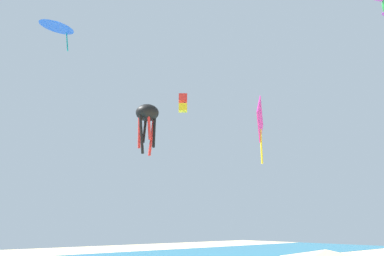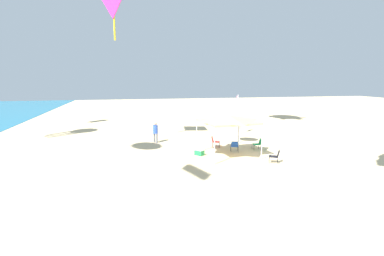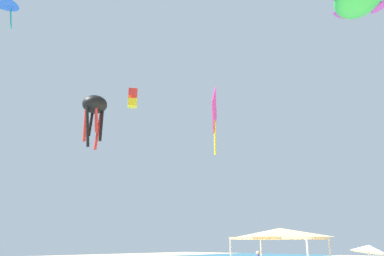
{
  "view_description": "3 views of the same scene",
  "coord_description": "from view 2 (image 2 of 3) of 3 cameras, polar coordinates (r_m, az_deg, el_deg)",
  "views": [
    {
      "loc": [
        -14.27,
        -6.08,
        3.93
      ],
      "look_at": [
        0.33,
        10.83,
        9.72
      ],
      "focal_mm": 34.77,
      "sensor_mm": 36.0,
      "label": 1
    },
    {
      "loc": [
        -16.86,
        9.91,
        5.27
      ],
      "look_at": [
        2.59,
        5.56,
        1.9
      ],
      "focal_mm": 27.37,
      "sensor_mm": 36.0,
      "label": 2
    },
    {
      "loc": [
        -14.44,
        -5.34,
        2.2
      ],
      "look_at": [
        0.33,
        7.25,
        7.98
      ],
      "focal_mm": 36.05,
      "sensor_mm": 36.0,
      "label": 3
    }
  ],
  "objects": [
    {
      "name": "canopy_tent",
      "position": [
        19.94,
        7.05,
        1.74
      ],
      "size": [
        3.64,
        3.79,
        2.83
      ],
      "rotation": [
        0.0,
        0.0,
        0.12
      ],
      "color": "#B7B7BC",
      "rests_on": "ground"
    },
    {
      "name": "banner_flag",
      "position": [
        27.92,
        8.87,
        3.34
      ],
      "size": [
        0.36,
        0.06,
        3.79
      ],
      "color": "silver",
      "rests_on": "ground"
    },
    {
      "name": "person_near_umbrella",
      "position": [
        24.41,
        -7.15,
        -0.52
      ],
      "size": [
        0.41,
        0.41,
        1.72
      ],
      "rotation": [
        0.0,
        0.0,
        0.65
      ],
      "color": "slate",
      "rests_on": "ground"
    },
    {
      "name": "folding_chair_left_of_tent",
      "position": [
        22.94,
        4.42,
        -2.5
      ],
      "size": [
        0.71,
        0.77,
        0.82
      ],
      "rotation": [
        0.0,
        0.0,
        5.91
      ],
      "color": "black",
      "rests_on": "ground"
    },
    {
      "name": "beach_umbrella",
      "position": [
        24.6,
        9.46,
        1.64
      ],
      "size": [
        1.76,
        1.74,
        2.28
      ],
      "color": "silver",
      "rests_on": "ground"
    },
    {
      "name": "folding_chair_facing_ocean",
      "position": [
        21.51,
        8.29,
        -3.39
      ],
      "size": [
        0.75,
        0.68,
        0.82
      ],
      "rotation": [
        0.0,
        0.0,
        1.27
      ],
      "color": "black",
      "rests_on": "ground"
    },
    {
      "name": "cooler_box",
      "position": [
        20.44,
        1.45,
        -4.77
      ],
      "size": [
        0.74,
        0.7,
        0.4
      ],
      "color": "#1E8C4C",
      "rests_on": "ground"
    },
    {
      "name": "folding_chair_near_cooler",
      "position": [
        22.54,
        12.74,
        -2.93
      ],
      "size": [
        0.61,
        0.69,
        0.82
      ],
      "rotation": [
        0.0,
        0.0,
        3.0
      ],
      "color": "black",
      "rests_on": "ground"
    },
    {
      "name": "folding_chair_right_of_tent",
      "position": [
        19.3,
        15.95,
        -5.17
      ],
      "size": [
        0.73,
        0.79,
        0.82
      ],
      "rotation": [
        0.0,
        0.0,
        2.7
      ],
      "color": "black",
      "rests_on": "ground"
    },
    {
      "name": "ground",
      "position": [
        20.27,
        17.31,
        -6.07
      ],
      "size": [
        120.0,
        120.0,
        0.1
      ],
      "primitive_type": "cube",
      "color": "#D6BC8C"
    }
  ]
}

